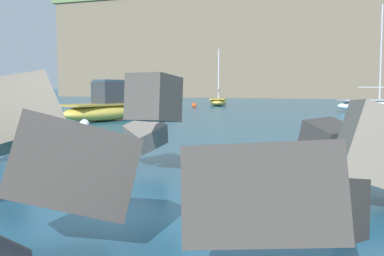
# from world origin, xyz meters

# --- Properties ---
(ground_plane) EXTENTS (400.00, 400.00, 0.00)m
(ground_plane) POSITION_xyz_m (0.00, 0.00, 0.00)
(ground_plane) COLOR #235B7A
(breakwater_jetty) EXTENTS (31.04, 8.47, 2.45)m
(breakwater_jetty) POSITION_xyz_m (0.57, 1.98, 1.11)
(breakwater_jetty) COLOR #605B56
(breakwater_jetty) RESTS_ON ground
(boat_near_centre) EXTENTS (2.64, 4.56, 5.50)m
(boat_near_centre) POSITION_xyz_m (-11.94, 39.71, 0.43)
(boat_near_centre) COLOR #EAC64C
(boat_near_centre) RESTS_ON ground
(boat_mid_left) EXTENTS (4.51, 3.80, 1.83)m
(boat_mid_left) POSITION_xyz_m (-12.86, 26.72, 0.57)
(boat_mid_left) COLOR navy
(boat_mid_left) RESTS_ON ground
(boat_mid_centre) EXTENTS (5.79, 4.71, 7.90)m
(boat_mid_centre) POSITION_xyz_m (2.44, 33.28, 0.54)
(boat_mid_centre) COLOR white
(boat_mid_centre) RESTS_ON ground
(boat_far_left) EXTENTS (3.12, 5.85, 2.28)m
(boat_far_left) POSITION_xyz_m (-11.16, 17.84, 0.72)
(boat_far_left) COLOR #EAC64C
(boat_far_left) RESTS_ON ground
(mooring_buoy_inner) EXTENTS (0.44, 0.44, 0.44)m
(mooring_buoy_inner) POSITION_xyz_m (-9.38, 13.27, 0.22)
(mooring_buoy_inner) COLOR silver
(mooring_buoy_inner) RESTS_ON ground
(mooring_buoy_middle) EXTENTS (0.44, 0.44, 0.44)m
(mooring_buoy_middle) POSITION_xyz_m (-12.47, 34.68, 0.22)
(mooring_buoy_middle) COLOR #E54C1E
(mooring_buoy_middle) RESTS_ON ground
(headland_bluff) EXTENTS (75.62, 33.50, 17.71)m
(headland_bluff) POSITION_xyz_m (-14.92, 84.19, 8.88)
(headland_bluff) COLOR #756651
(headland_bluff) RESTS_ON ground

